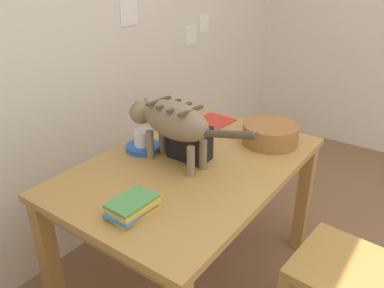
% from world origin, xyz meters
% --- Properties ---
extents(wall_rear, '(5.27, 0.11, 2.50)m').
position_xyz_m(wall_rear, '(-0.00, 2.03, 1.25)').
color(wall_rear, silver).
rests_on(wall_rear, ground_plane).
extents(dining_table, '(1.30, 0.86, 0.73)m').
position_xyz_m(dining_table, '(0.03, 1.25, 0.64)').
color(dining_table, '#B58442').
rests_on(dining_table, ground_plane).
extents(cat, '(0.19, 0.72, 0.31)m').
position_xyz_m(cat, '(-0.01, 1.34, 0.95)').
color(cat, '#887152').
rests_on(cat, dining_table).
extents(saucer_bowl, '(0.18, 0.18, 0.03)m').
position_xyz_m(saucer_bowl, '(0.00, 1.54, 0.75)').
color(saucer_bowl, blue).
rests_on(saucer_bowl, dining_table).
extents(coffee_mug, '(0.13, 0.09, 0.08)m').
position_xyz_m(coffee_mug, '(0.01, 1.54, 0.80)').
color(coffee_mug, white).
rests_on(coffee_mug, saucer_bowl).
extents(magazine, '(0.31, 0.22, 0.01)m').
position_xyz_m(magazine, '(0.49, 1.46, 0.74)').
color(magazine, red).
rests_on(magazine, dining_table).
extents(book_stack, '(0.20, 0.14, 0.06)m').
position_xyz_m(book_stack, '(-0.44, 1.20, 0.76)').
color(book_stack, yellow).
rests_on(book_stack, dining_table).
extents(wicker_basket, '(0.29, 0.29, 0.11)m').
position_xyz_m(wicker_basket, '(0.45, 1.05, 0.79)').
color(wicker_basket, '#9E6434').
rests_on(wicker_basket, dining_table).
extents(toaster, '(0.12, 0.20, 0.18)m').
position_xyz_m(toaster, '(0.07, 1.30, 0.82)').
color(toaster, black).
rests_on(toaster, dining_table).
extents(wooden_chair_far, '(0.45, 0.45, 0.94)m').
position_xyz_m(wooden_chair_far, '(0.08, 0.44, 0.46)').
color(wooden_chair_far, '#B7863F').
rests_on(wooden_chair_far, ground_plane).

